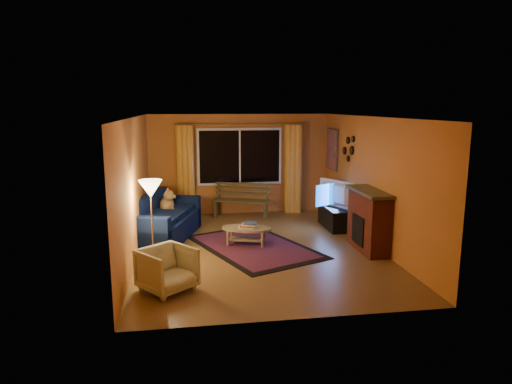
{
  "coord_description": "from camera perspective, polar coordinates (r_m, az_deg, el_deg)",
  "views": [
    {
      "loc": [
        -1.33,
        -8.32,
        2.71
      ],
      "look_at": [
        0.0,
        0.3,
        1.05
      ],
      "focal_mm": 32.0,
      "sensor_mm": 36.0,
      "label": 1
    }
  ],
  "objects": [
    {
      "name": "rug",
      "position": [
        8.93,
        -0.3,
        -6.82
      ],
      "size": [
        2.65,
        3.19,
        0.02
      ],
      "primitive_type": "cube",
      "rotation": [
        0.0,
        0.0,
        0.4
      ],
      "color": "maroon",
      "rests_on": "ground"
    },
    {
      "name": "wall_left",
      "position": [
        8.49,
        -14.92,
        0.51
      ],
      "size": [
        0.02,
        6.0,
        2.5
      ],
      "primitive_type": "cube",
      "color": "#C37432",
      "rests_on": "ground"
    },
    {
      "name": "dog",
      "position": [
        9.95,
        -11.08,
        -1.05
      ],
      "size": [
        0.49,
        0.57,
        0.53
      ],
      "primitive_type": null,
      "rotation": [
        0.0,
        0.0,
        -0.33
      ],
      "color": "olive",
      "rests_on": "sofa"
    },
    {
      "name": "bench",
      "position": [
        11.22,
        -1.85,
        -2.13
      ],
      "size": [
        1.42,
        0.84,
        0.41
      ],
      "primitive_type": "cube",
      "rotation": [
        0.0,
        0.0,
        -0.35
      ],
      "color": "#3D381B",
      "rests_on": "ground"
    },
    {
      "name": "armchair",
      "position": [
        6.94,
        -11.04,
        -9.22
      ],
      "size": [
        0.96,
        0.95,
        0.72
      ],
      "primitive_type": "imported",
      "rotation": [
        0.0,
        0.0,
        0.68
      ],
      "color": "beige",
      "rests_on": "ground"
    },
    {
      "name": "floor",
      "position": [
        8.85,
        0.3,
        -7.12
      ],
      "size": [
        4.5,
        6.0,
        0.02
      ],
      "primitive_type": "cube",
      "color": "brown",
      "rests_on": "ground"
    },
    {
      "name": "potted_plant",
      "position": [
        10.96,
        -11.83,
        -1.64
      ],
      "size": [
        0.58,
        0.58,
        0.79
      ],
      "primitive_type": "imported",
      "rotation": [
        0.0,
        0.0,
        0.39
      ],
      "color": "#235B1E",
      "rests_on": "ground"
    },
    {
      "name": "wall_back",
      "position": [
        11.5,
        -2.07,
        3.48
      ],
      "size": [
        4.5,
        0.02,
        2.5
      ],
      "primitive_type": "cube",
      "color": "#C37432",
      "rests_on": "ground"
    },
    {
      "name": "window",
      "position": [
        11.41,
        -2.04,
        4.44
      ],
      "size": [
        2.0,
        0.02,
        1.3
      ],
      "primitive_type": "cube",
      "color": "black",
      "rests_on": "wall_back"
    },
    {
      "name": "coffee_table",
      "position": [
        9.01,
        -1.2,
        -5.54
      ],
      "size": [
        1.23,
        1.23,
        0.36
      ],
      "primitive_type": "cylinder",
      "rotation": [
        0.0,
        0.0,
        -0.3
      ],
      "color": "#988A5E",
      "rests_on": "ground"
    },
    {
      "name": "sofa",
      "position": [
        9.53,
        -11.43,
        -3.19
      ],
      "size": [
        1.56,
        2.38,
        0.89
      ],
      "primitive_type": "cube",
      "rotation": [
        0.0,
        0.0,
        -0.31
      ],
      "color": "black",
      "rests_on": "ground"
    },
    {
      "name": "tv_console",
      "position": [
        10.4,
        9.62,
        -3.14
      ],
      "size": [
        0.38,
        1.13,
        0.47
      ],
      "primitive_type": "cube",
      "rotation": [
        0.0,
        0.0,
        -0.01
      ],
      "color": "black",
      "rests_on": "ground"
    },
    {
      "name": "floor_lamp",
      "position": [
        8.05,
        -12.88,
        -3.72
      ],
      "size": [
        0.32,
        0.32,
        1.47
      ],
      "primitive_type": "cylinder",
      "rotation": [
        0.0,
        0.0,
        0.39
      ],
      "color": "#BF8C3F",
      "rests_on": "ground"
    },
    {
      "name": "television",
      "position": [
        10.28,
        9.71,
        -0.25
      ],
      "size": [
        0.61,
        0.98,
        0.6
      ],
      "primitive_type": "imported",
      "rotation": [
        0.0,
        0.0,
        2.06
      ],
      "color": "black",
      "rests_on": "tv_console"
    },
    {
      "name": "curtain_right",
      "position": [
        11.62,
        4.64,
        2.88
      ],
      "size": [
        0.36,
        0.36,
        2.24
      ],
      "primitive_type": "cylinder",
      "color": "gold",
      "rests_on": "ground"
    },
    {
      "name": "ceiling",
      "position": [
        8.43,
        0.32,
        9.42
      ],
      "size": [
        4.5,
        6.0,
        0.02
      ],
      "primitive_type": "cube",
      "color": "white",
      "rests_on": "ground"
    },
    {
      "name": "curtain_rod",
      "position": [
        11.31,
        -2.04,
        8.44
      ],
      "size": [
        3.2,
        0.03,
        0.03
      ],
      "primitive_type": "cylinder",
      "rotation": [
        0.0,
        1.57,
        0.0
      ],
      "color": "#BF8C3F",
      "rests_on": "wall_back"
    },
    {
      "name": "painting",
      "position": [
        11.39,
        9.46,
        5.3
      ],
      "size": [
        0.04,
        0.76,
        0.96
      ],
      "primitive_type": "cube",
      "color": "orange",
      "rests_on": "wall_right"
    },
    {
      "name": "wall_right",
      "position": [
        9.18,
        14.38,
        1.28
      ],
      "size": [
        0.02,
        6.0,
        2.5
      ],
      "primitive_type": "cube",
      "color": "#C37432",
      "rests_on": "ground"
    },
    {
      "name": "mirror_cluster",
      "position": [
        10.29,
        11.44,
        5.49
      ],
      "size": [
        0.06,
        0.6,
        0.56
      ],
      "primitive_type": null,
      "color": "black",
      "rests_on": "wall_right"
    },
    {
      "name": "fireplace",
      "position": [
        8.88,
        13.93,
        -3.63
      ],
      "size": [
        0.4,
        1.2,
        1.1
      ],
      "primitive_type": "cube",
      "color": "maroon",
      "rests_on": "ground"
    },
    {
      "name": "curtain_left",
      "position": [
        11.31,
        -8.8,
        2.57
      ],
      "size": [
        0.36,
        0.36,
        2.24
      ],
      "primitive_type": "cylinder",
      "color": "gold",
      "rests_on": "ground"
    }
  ]
}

